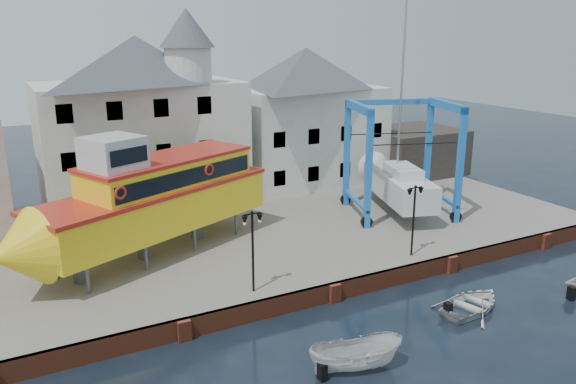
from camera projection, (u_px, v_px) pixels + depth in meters
name	position (u px, v px, depth m)	size (l,w,h in m)	color
ground	(334.00, 302.00, 28.98)	(140.00, 140.00, 0.00)	black
hardstanding	(248.00, 229.00, 38.20)	(44.00, 22.00, 1.00)	#676157
quay_wall	(333.00, 292.00, 28.94)	(44.00, 0.47, 1.00)	brown
building_white_main	(142.00, 120.00, 40.42)	(14.00, 8.30, 14.00)	beige
building_white_right	(306.00, 116.00, 47.36)	(12.00, 8.00, 11.20)	beige
shed_dark	(411.00, 151.00, 51.13)	(8.00, 7.00, 4.00)	#262422
lamp_post_left	(252.00, 231.00, 27.06)	(1.12, 0.32, 4.20)	black
lamp_post_right	(415.00, 203.00, 31.55)	(1.12, 0.32, 4.20)	black
tour_boat	(142.00, 201.00, 31.10)	(16.76, 10.49, 7.24)	#59595E
travel_lift	(395.00, 176.00, 40.14)	(8.38, 10.29, 15.10)	#1964A0
motorboat_a	(355.00, 369.00, 23.18)	(1.49, 3.97, 1.53)	silver
motorboat_b	(471.00, 309.00, 28.19)	(2.96, 4.15, 0.86)	silver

